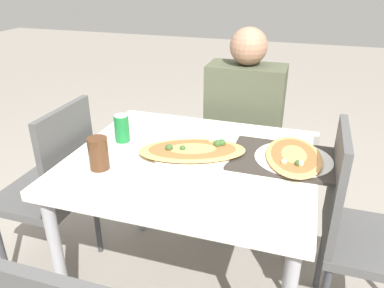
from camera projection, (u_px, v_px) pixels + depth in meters
name	position (u px, v px, depth m)	size (l,w,h in m)	color
dining_table	(192.00, 175.00, 1.60)	(1.01, 0.87, 0.76)	silver
chair_far_seated	(245.00, 139.00, 2.29)	(0.40, 0.40, 0.93)	#4C4C4C
chair_side_left	(54.00, 185.00, 1.81)	(0.40, 0.40, 0.93)	#4C4C4C
chair_side_right	(358.00, 226.00, 1.52)	(0.40, 0.40, 0.93)	#4C4C4C
person_seated	(244.00, 117.00, 2.11)	(0.42, 0.25, 1.20)	#2D2D38
pizza_main	(193.00, 151.00, 1.57)	(0.50, 0.36, 0.06)	white
soda_can	(122.00, 128.00, 1.68)	(0.07, 0.07, 0.12)	#197233
drink_glass	(98.00, 153.00, 1.45)	(0.08, 0.08, 0.13)	#4C2D19
serving_tray	(282.00, 158.00, 1.54)	(0.42, 0.32, 0.01)	#332D28
pizza_second	(294.00, 157.00, 1.52)	(0.31, 0.40, 0.05)	white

